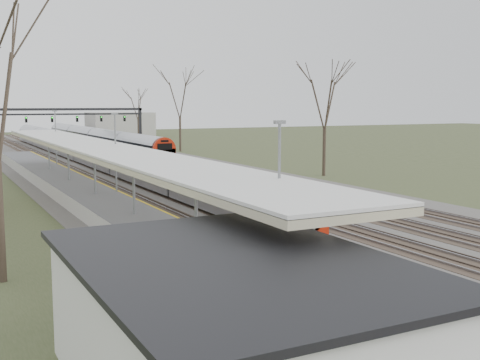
{
  "coord_description": "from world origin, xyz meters",
  "views": [
    {
      "loc": [
        -18.14,
        -3.27,
        6.59
      ],
      "look_at": [
        -1.39,
        29.07,
        2.0
      ],
      "focal_mm": 45.0,
      "sensor_mm": 36.0,
      "label": 1
    }
  ],
  "objects": [
    {
      "name": "train_far",
      "position": [
        4.5,
        88.1,
        1.48
      ],
      "size": [
        2.62,
        60.21,
        3.05
      ],
      "color": "#ADB0B8",
      "rests_on": "ground"
    },
    {
      "name": "track_bed",
      "position": [
        0.26,
        55.0,
        0.06
      ],
      "size": [
        24.0,
        160.0,
        0.22
      ],
      "color": "#474442",
      "rests_on": "ground"
    },
    {
      "name": "tree_east_far",
      "position": [
        14.0,
        42.0,
        7.29
      ],
      "size": [
        5.0,
        5.0,
        10.3
      ],
      "color": "#2D231C",
      "rests_on": "ground"
    },
    {
      "name": "platform",
      "position": [
        -9.05,
        37.5,
        0.5
      ],
      "size": [
        3.5,
        69.0,
        1.0
      ],
      "primitive_type": "cube",
      "color": "#9E9B93",
      "rests_on": "ground"
    },
    {
      "name": "station_building",
      "position": [
        -12.5,
        8.0,
        1.6
      ],
      "size": [
        6.0,
        9.0,
        3.2
      ],
      "primitive_type": "cube",
      "color": "silver",
      "rests_on": "ground"
    },
    {
      "name": "canopy",
      "position": [
        -9.05,
        32.99,
        3.93
      ],
      "size": [
        4.1,
        50.0,
        3.11
      ],
      "color": "slate",
      "rests_on": "platform"
    },
    {
      "name": "signal_gantry",
      "position": [
        0.29,
        84.99,
        4.91
      ],
      "size": [
        21.0,
        0.59,
        6.08
      ],
      "color": "black",
      "rests_on": "ground"
    },
    {
      "name": "train_near",
      "position": [
        -2.5,
        64.94,
        1.48
      ],
      "size": [
        2.62,
        90.21,
        3.05
      ],
      "color": "#ADB0B8",
      "rests_on": "ground"
    }
  ]
}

